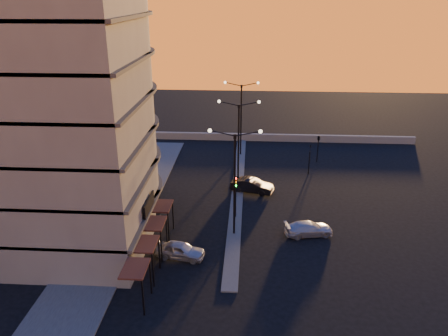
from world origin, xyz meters
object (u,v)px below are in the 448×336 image
traffic_light_main (236,190)px  car_wagon (309,229)px  car_hatchback (180,250)px  streetlamp_mid (239,137)px  car_sedan (252,186)px

traffic_light_main → car_wagon: 7.29m
car_hatchback → car_wagon: (10.52, 4.16, -0.06)m
streetlamp_mid → traffic_light_main: size_ratio=2.24×
streetlamp_mid → car_hatchback: streetlamp_mid is taller
streetlamp_mid → car_wagon: (6.43, -9.70, -4.99)m
traffic_light_main → car_sedan: size_ratio=0.96×
streetlamp_mid → traffic_light_main: (0.00, -7.13, -2.70)m
car_hatchback → car_sedan: (5.59, 12.64, 0.07)m
traffic_light_main → car_hatchback: (-4.09, -6.73, -2.22)m
streetlamp_mid → car_sedan: 5.23m
car_wagon → car_sedan: bearing=18.6°
car_sedan → car_hatchback: bearing=170.8°
car_sedan → traffic_light_main: bearing=-179.6°
car_hatchback → car_sedan: bearing=-14.1°
car_hatchback → car_wagon: size_ratio=0.93×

